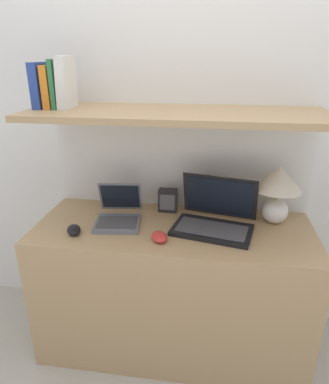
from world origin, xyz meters
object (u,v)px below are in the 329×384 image
Objects in this scene: second_mouse at (74,230)px; book_white at (66,83)px; book_orange at (51,87)px; laptop_large at (215,218)px; table_lamp at (278,187)px; laptop_small at (118,215)px; book_blue at (41,85)px; router_box at (168,200)px; computer_mouse at (159,237)px; book_green at (58,84)px.

book_white is at bearing 103.98° from second_mouse.
book_orange is at bearing 180.00° from book_white.
book_orange is 0.83× the size of book_white.
table_lamp is at bearing 19.47° from laptop_large.
table_lamp is 1.10m from book_white.
laptop_small is 0.68m from book_orange.
book_blue is 1.06× the size of book_orange.
book_white reaches higher than book_blue.
table_lamp is 1.28× the size of book_white.
router_box is 0.53× the size of book_white.
computer_mouse is (-0.24, -0.16, -0.03)m from laptop_large.
book_green reaches higher than laptop_large.
second_mouse is at bearing -76.02° from book_white.
computer_mouse is 0.41m from second_mouse.
book_white is (-0.46, 0.20, 0.64)m from computer_mouse.
book_orange reaches higher than laptop_small.
book_white is (-0.70, 0.04, 0.61)m from laptop_large.
second_mouse is at bearing -142.15° from router_box.
book_blue is at bearing 180.00° from book_orange.
laptop_large reaches higher than laptop_small.
laptop_small is at bearing -171.83° from table_lamp.
table_lamp is 0.79m from laptop_small.
book_blue is 0.88× the size of book_white.
laptop_large is 2.20× the size of book_orange.
table_lamp is 0.70× the size of laptop_large.
computer_mouse is at bearing -23.77° from book_white.
laptop_large reaches higher than computer_mouse.
laptop_small reaches higher than second_mouse.
laptop_small is 2.31× the size of router_box.
book_white reaches higher than book_orange.
book_green reaches higher than book_blue.
book_orange is (-0.78, 0.04, 0.59)m from laptop_large.
book_green is (-0.09, 0.19, 0.64)m from second_mouse.
book_white is at bearing 176.60° from laptop_large.
laptop_large is at bearing -3.40° from book_white.
book_blue is (-0.35, 0.05, 0.61)m from laptop_small.
laptop_large is 3.60× the size of second_mouse.
book_white is at bearing 0.00° from book_green.
book_orange is at bearing 176.94° from laptop_large.
second_mouse is 0.68m from book_white.
table_lamp is 1.04× the size of laptop_small.
second_mouse is at bearing -65.05° from book_green.
table_lamp is 0.34m from laptop_large.
laptop_large is 1.82× the size of book_white.
second_mouse is (-0.41, 0.01, 0.00)m from computer_mouse.
table_lamp is 0.99m from second_mouse.
book_orange is (-0.53, -0.12, 0.58)m from router_box.
router_box is 0.61× the size of book_blue.
second_mouse is at bearing -166.77° from laptop_large.
book_green is (-0.74, 0.04, 0.60)m from laptop_large.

